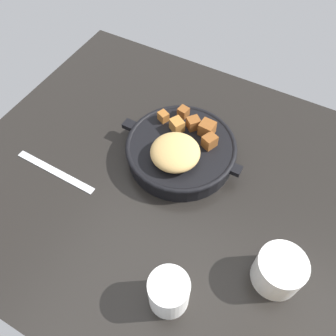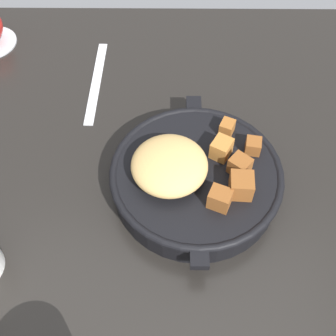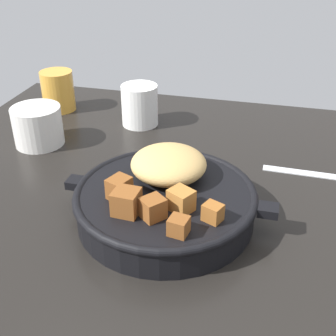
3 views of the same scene
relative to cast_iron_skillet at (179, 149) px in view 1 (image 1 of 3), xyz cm
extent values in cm
cube|color=black|center=(-0.23, 6.63, -4.40)|extent=(90.39, 78.37, 2.40)
cylinder|color=black|center=(0.12, -0.31, -0.96)|extent=(24.06, 24.06, 4.46)
torus|color=black|center=(0.12, -0.31, 0.91)|extent=(24.78, 24.78, 1.20)
cube|color=black|center=(13.36, -0.31, 0.60)|extent=(2.64, 2.40, 1.20)
cube|color=black|center=(-13.12, -0.31, 0.60)|extent=(2.64, 2.40, 1.20)
ellipsoid|color=tan|center=(-0.74, 3.52, 3.32)|extent=(10.59, 10.58, 4.10)
cube|color=brown|center=(-3.68, -6.09, 2.84)|extent=(3.33, 3.27, 3.15)
cube|color=brown|center=(3.49, -8.52, 2.35)|extent=(2.54, 2.50, 2.16)
cube|color=#A86B2D|center=(2.72, -3.87, 2.70)|extent=(3.74, 3.61, 2.87)
cube|color=brown|center=(-5.66, -3.12, 2.70)|extent=(3.35, 3.58, 2.86)
cube|color=brown|center=(-0.09, -6.23, 2.62)|extent=(3.62, 3.65, 2.70)
cube|color=#935623|center=(6.89, -5.00, 2.38)|extent=(2.80, 2.64, 2.22)
cube|color=silver|center=(22.51, 16.84, -3.02)|extent=(20.98, 2.09, 0.36)
cylinder|color=white|center=(-13.00, 28.83, 0.82)|extent=(7.11, 7.11, 8.03)
cylinder|color=silver|center=(-28.23, 16.10, 0.33)|extent=(8.79, 8.79, 7.06)
camera|label=1|loc=(-20.97, 43.71, 61.21)|focal=37.36mm
camera|label=2|loc=(-35.18, 3.45, 50.60)|focal=45.88mm
camera|label=3|loc=(12.19, -47.69, 33.55)|focal=46.85mm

